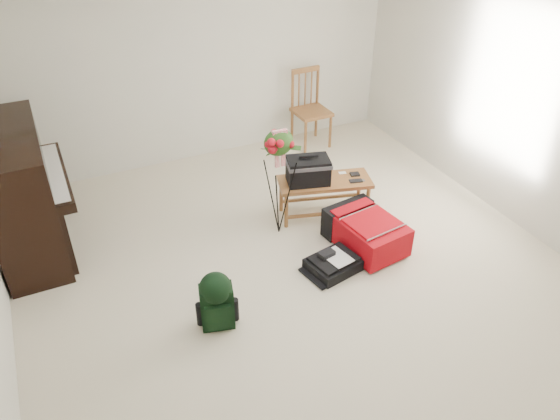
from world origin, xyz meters
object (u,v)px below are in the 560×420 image
piano (24,196)px  red_suitcase (363,229)px  black_duffel (333,263)px  bench (315,175)px  dining_chair (310,109)px  green_backpack (217,299)px  flower_stand (279,183)px

piano → red_suitcase: 3.32m
black_duffel → piano: bearing=136.2°
bench → red_suitcase: (0.24, -0.61, -0.35)m
piano → black_duffel: piano is taller
dining_chair → red_suitcase: bearing=-105.7°
red_suitcase → green_backpack: 1.78m
piano → bench: 2.86m
bench → black_duffel: (-0.24, -0.85, -0.46)m
red_suitcase → dining_chair: bearing=68.2°
piano → dining_chair: (3.56, 0.84, -0.11)m
piano → dining_chair: piano is taller
dining_chair → red_suitcase: size_ratio=1.19×
dining_chair → green_backpack: dining_chair is taller
red_suitcase → flower_stand: (-0.69, 0.54, 0.41)m
flower_stand → bench: bearing=13.6°
black_duffel → flower_stand: size_ratio=0.44×
piano → flower_stand: size_ratio=1.23×
black_duffel → green_backpack: (-1.25, -0.22, 0.23)m
piano → red_suitcase: piano is taller
black_duffel → green_backpack: green_backpack is taller
green_backpack → piano: bearing=139.5°
piano → dining_chair: bearing=13.2°
dining_chair → red_suitcase: (-0.56, -2.21, -0.31)m
piano → flower_stand: bearing=-19.9°
dining_chair → flower_stand: 2.09m
red_suitcase → flower_stand: 0.96m
black_duffel → flower_stand: flower_stand is taller
black_duffel → flower_stand: bearing=94.1°
red_suitcase → green_backpack: green_backpack is taller
red_suitcase → black_duffel: bearing=-160.9°
bench → flower_stand: size_ratio=0.86×
bench → green_backpack: bench is taller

